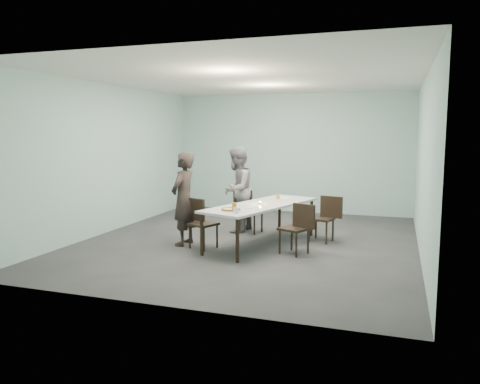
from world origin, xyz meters
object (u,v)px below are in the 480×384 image
(chair_near_left, at_px, (200,220))
(diner_near, at_px, (184,199))
(chair_far_right, at_px, (325,215))
(side_plate, at_px, (249,208))
(chair_far_left, at_px, (247,208))
(beer_glass, at_px, (234,207))
(chair_near_right, at_px, (298,225))
(pizza, at_px, (231,209))
(tealight, at_px, (260,203))
(diner_far, at_px, (237,190))
(water_tumbler, at_px, (236,211))
(amber_tumbler, at_px, (278,197))
(table, at_px, (261,207))

(chair_near_left, height_order, diner_near, diner_near)
(chair_far_right, distance_m, side_plate, 1.60)
(diner_near, bearing_deg, chair_far_right, 116.83)
(chair_far_left, bearing_deg, beer_glass, -68.30)
(chair_near_left, height_order, chair_near_right, same)
(pizza, xyz_separation_m, tealight, (0.26, 0.81, 0.00))
(beer_glass, bearing_deg, chair_near_left, 152.16)
(pizza, xyz_separation_m, beer_glass, (0.10, -0.11, 0.06))
(side_plate, bearing_deg, diner_far, 116.29)
(chair_far_left, bearing_deg, tealight, -50.53)
(water_tumbler, bearing_deg, chair_far_left, 102.83)
(diner_near, xyz_separation_m, amber_tumbler, (1.45, 1.18, -0.05))
(water_tumbler, xyz_separation_m, amber_tumbler, (0.23, 1.80, -0.01))
(chair_far_right, relative_size, beer_glass, 5.80)
(side_plate, bearing_deg, pizza, -119.11)
(chair_near_right, xyz_separation_m, side_plate, (-0.86, -0.01, 0.25))
(chair_far_right, relative_size, amber_tumbler, 10.88)
(amber_tumbler, bearing_deg, beer_glass, -100.22)
(chair_far_right, xyz_separation_m, side_plate, (-1.16, -1.08, 0.25))
(chair_far_right, bearing_deg, chair_near_left, 41.34)
(chair_near_right, height_order, tealight, chair_near_right)
(chair_far_right, xyz_separation_m, pizza, (-1.35, -1.44, 0.27))
(chair_near_right, bearing_deg, pizza, 42.94)
(chair_far_left, height_order, beer_glass, beer_glass)
(pizza, bearing_deg, beer_glass, -46.59)
(table, distance_m, amber_tumbler, 0.74)
(water_tumbler, distance_m, amber_tumbler, 1.81)
(chair_far_right, bearing_deg, chair_near_right, 86.99)
(water_tumbler, bearing_deg, beer_glass, 122.51)
(chair_far_right, relative_size, diner_far, 0.50)
(table, relative_size, pizza, 8.09)
(chair_near_left, height_order, pizza, chair_near_left)
(table, bearing_deg, amber_tumbler, 80.52)
(chair_far_right, bearing_deg, pizza, 59.23)
(chair_near_right, distance_m, chair_far_right, 1.10)
(diner_far, bearing_deg, chair_far_left, 94.80)
(beer_glass, xyz_separation_m, amber_tumbler, (0.30, 1.69, -0.03))
(chair_far_right, bearing_deg, diner_near, 35.81)
(table, xyz_separation_m, tealight, (-0.02, -0.04, 0.08))
(table, distance_m, pizza, 0.91)
(pizza, distance_m, amber_tumbler, 1.63)
(pizza, height_order, amber_tumbler, amber_tumbler)
(chair_near_left, distance_m, chair_far_left, 1.54)
(pizza, bearing_deg, amber_tumbler, 75.65)
(chair_near_left, relative_size, diner_far, 0.50)
(chair_near_left, bearing_deg, tealight, 48.02)
(chair_near_right, relative_size, side_plate, 4.83)
(chair_far_left, relative_size, diner_far, 0.50)
(diner_near, bearing_deg, tealight, 110.88)
(pizza, xyz_separation_m, amber_tumbler, (0.40, 1.58, 0.02))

